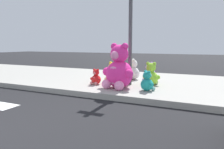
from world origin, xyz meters
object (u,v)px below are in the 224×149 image
at_px(plush_lavender, 150,74).
at_px(plush_lime, 151,76).
at_px(plush_white, 133,71).
at_px(plush_yellow, 112,73).
at_px(plush_teal, 147,83).
at_px(sign_pole, 130,27).
at_px(plush_pink_large, 119,70).
at_px(plush_red, 96,78).

bearing_deg(plush_lavender, plush_lime, -71.89).
distance_m(plush_white, plush_lavender, 0.70).
bearing_deg(plush_yellow, plush_teal, -32.44).
relative_size(sign_pole, plush_yellow, 4.93).
distance_m(plush_pink_large, plush_yellow, 1.12).
height_order(plush_pink_large, plush_teal, plush_pink_large).
relative_size(plush_pink_large, plush_yellow, 1.92).
distance_m(plush_teal, plush_white, 1.79).
bearing_deg(sign_pole, plush_white, 104.07).
bearing_deg(plush_lime, plush_pink_large, -132.56).
bearing_deg(plush_red, plush_lime, 20.89).
xyz_separation_m(plush_pink_large, plush_teal, (0.82, -0.01, -0.28)).
height_order(plush_pink_large, plush_lavender, plush_pink_large).
distance_m(sign_pole, plush_lime, 1.55).
relative_size(sign_pole, plush_lime, 4.61).
distance_m(sign_pole, plush_white, 1.71).
relative_size(plush_yellow, plush_white, 0.91).
xyz_separation_m(plush_yellow, plush_red, (-0.21, -0.71, -0.07)).
height_order(plush_pink_large, plush_lime, plush_pink_large).
distance_m(plush_pink_large, plush_white, 1.54).
height_order(sign_pole, plush_yellow, sign_pole).
bearing_deg(plush_lavender, plush_pink_large, -113.04).
bearing_deg(plush_lavender, plush_white, 161.42).
relative_size(plush_lime, plush_white, 0.97).
distance_m(plush_yellow, plush_red, 0.75).
distance_m(plush_teal, plush_lavender, 1.33).
relative_size(sign_pole, plush_teal, 5.96).
height_order(plush_yellow, plush_teal, plush_yellow).
distance_m(plush_yellow, plush_lavender, 1.23).
xyz_separation_m(plush_yellow, plush_white, (0.50, 0.61, 0.03)).
relative_size(plush_white, plush_red, 1.50).
height_order(plush_teal, plush_white, plush_white).
distance_m(plush_lime, plush_white, 1.11).
xyz_separation_m(plush_red, plush_lavender, (1.38, 1.11, 0.07)).
bearing_deg(plush_yellow, plush_lime, -5.26).
height_order(plush_pink_large, plush_red, plush_pink_large).
bearing_deg(plush_pink_large, plush_white, 94.17).
bearing_deg(plush_teal, sign_pole, 139.75).
bearing_deg(plush_lavender, plush_teal, -78.33).
relative_size(plush_lime, plush_red, 1.45).
bearing_deg(plush_lime, plush_red, -159.11).
height_order(plush_lime, plush_red, plush_lime).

